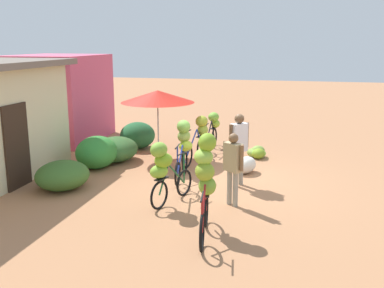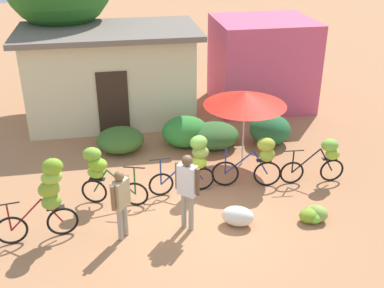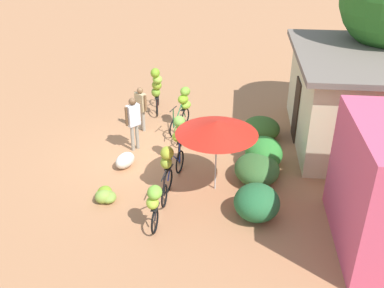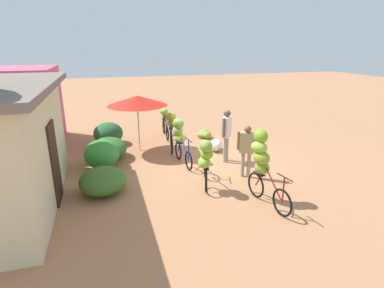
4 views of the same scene
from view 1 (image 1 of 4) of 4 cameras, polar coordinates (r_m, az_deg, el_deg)
The scene contains 16 objects.
ground_plane at distance 11.10m, azimuth 3.96°, elevation -4.91°, with size 60.00×60.00×0.00m, color #AD744D.
shop_pink at distance 16.38m, azimuth -16.72°, elevation 5.68°, with size 3.20×2.80×2.95m, color #D55073.
hedge_bush_front_left at distance 10.94m, azimuth -16.24°, elevation -3.86°, with size 1.34×1.23×0.67m, color #3C6628.
hedge_bush_front_right at distance 12.48m, azimuth -12.09°, elevation -1.04°, with size 1.33×1.09×0.89m, color #318432.
hedge_bush_mid at distance 13.11m, azimuth -9.75°, elevation -0.66°, with size 1.47×1.25×0.71m, color #356630.
hedge_bush_by_door at distance 14.58m, azimuth -6.98°, elevation 1.12°, with size 1.19×1.13×0.86m, color #266637.
market_umbrella at distance 12.95m, azimuth -4.42°, elevation 6.09°, with size 2.13×2.13×2.04m.
bicycle_leftmost at distance 8.01m, azimuth 1.73°, elevation -4.02°, with size 1.65×0.53×1.81m.
bicycle_near_pile at distance 9.28m, azimuth -3.66°, elevation -2.96°, with size 1.53×0.67×1.42m.
bicycle_center_loaded at distance 11.36m, azimuth -1.07°, elevation 0.13°, with size 1.62×0.47×1.46m.
bicycle_by_shop at distance 12.84m, azimuth 0.96°, elevation 1.26°, with size 1.69×0.48×1.31m.
bicycle_rightmost at distance 14.42m, azimuth 2.68°, elevation 2.23°, with size 1.64×0.41×1.17m.
banana_pile_on_ground at distance 13.50m, azimuth 8.33°, elevation -1.11°, with size 0.74×0.70×0.34m.
produce_sack at distance 11.87m, azimuth 6.94°, elevation -2.68°, with size 0.70×0.44×0.44m, color silver.
person_vendor at distance 9.34m, azimuth 5.26°, elevation -2.32°, with size 0.40×0.48×1.56m.
person_bystander at distance 10.63m, azimuth 6.01°, elevation 0.28°, with size 0.45×0.42×1.76m.
Camera 1 is at (-10.42, -1.75, 3.41)m, focal length 41.69 mm.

